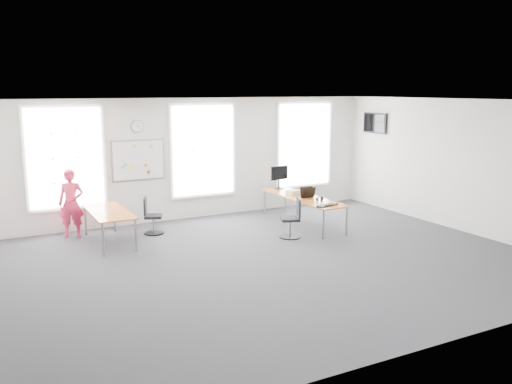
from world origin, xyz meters
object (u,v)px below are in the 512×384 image
desk_right (303,199)px  chair_left (151,218)px  desk_left (109,214)px  keyboard (326,205)px  chair_right (293,220)px  headphones (319,199)px  monitor (279,175)px  person (71,203)px

desk_right → chair_left: chair_left is taller
desk_left → keyboard: size_ratio=3.85×
desk_right → chair_right: size_ratio=3.17×
keyboard → desk_left: bearing=141.4°
desk_right → headphones: headphones is taller
headphones → monitor: 1.77m
chair_right → headphones: chair_right is taller
desk_right → chair_left: 3.59m
desk_right → monitor: monitor is taller
chair_right → desk_left: bearing=-88.7°
person → headphones: size_ratio=8.98×
chair_right → headphones: (0.92, 0.33, 0.34)m
person → keyboard: (4.98, -2.51, -0.07)m
chair_left → monitor: (3.51, 0.33, 0.67)m
desk_right → keyboard: (-0.11, -1.12, 0.06)m
chair_right → chair_left: 3.17m
person → keyboard: person is taller
desk_left → headphones: bearing=-13.6°
chair_left → monitor: size_ratio=1.40×
desk_right → monitor: (0.03, 1.17, 0.40)m
desk_left → monitor: (4.51, 0.64, 0.40)m
chair_right → monitor: (0.86, 2.08, 0.65)m
person → monitor: (5.12, -0.22, 0.28)m
headphones → monitor: bearing=96.7°
monitor → person: bearing=168.8°
headphones → keyboard: bearing=-105.2°
chair_left → keyboard: bearing=-98.2°
chair_left → person: size_ratio=0.55×
desk_left → headphones: 4.70m
person → monitor: person is taller
chair_right → monitor: monitor is taller
person → headphones: bearing=1.3°
chair_left → desk_left: bearing=129.0°
chair_left → headphones: size_ratio=4.96×
desk_right → headphones: bearing=-81.2°
keyboard → headphones: (0.20, 0.55, 0.03)m
monitor → keyboard: bearing=-102.3°
chair_left → keyboard: (3.37, -1.96, 0.32)m
desk_left → desk_right: bearing=-6.8°
desk_right → chair_right: chair_right is taller
keyboard → headphones: size_ratio=2.95×
person → keyboard: 5.58m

